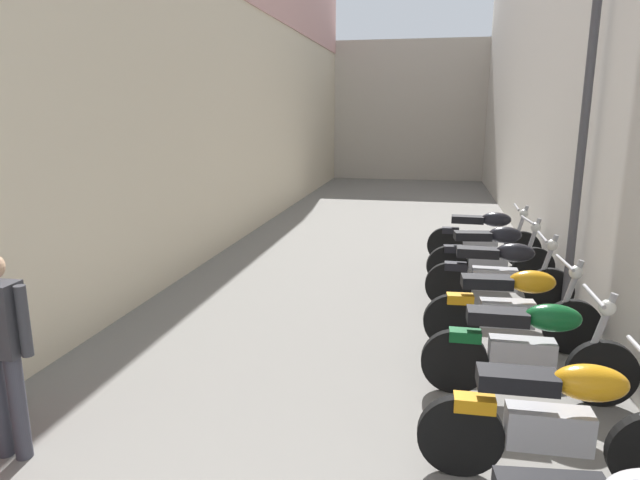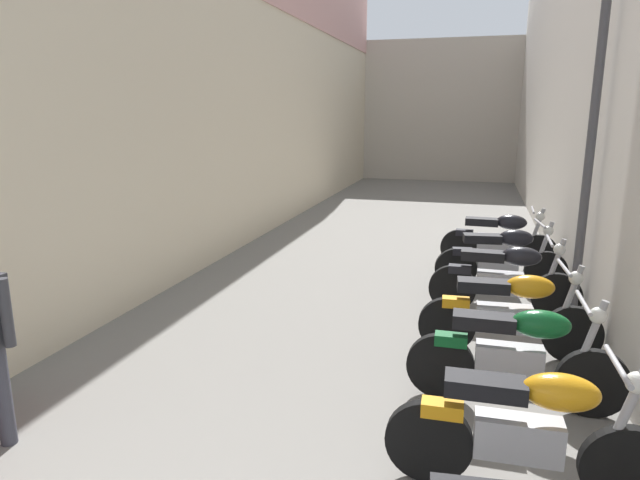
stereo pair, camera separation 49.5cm
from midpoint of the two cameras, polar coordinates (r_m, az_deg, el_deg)
name	(u,v)px [view 2 (the right image)]	position (r m, az deg, el deg)	size (l,w,h in m)	color
ground_plane	(376,274)	(8.82, 7.47, -3.56)	(37.59, 37.59, 0.00)	slate
building_left	(244,22)	(11.27, -6.55, 21.57)	(0.45, 21.59, 8.28)	beige
building_right	(586,21)	(10.62, 27.17, 19.53)	(0.45, 21.59, 7.90)	beige
building_far_end	(441,111)	(22.20, 13.10, 12.89)	(8.59, 2.00, 5.11)	beige
motorcycle_third	(528,428)	(4.12, 24.22, -17.41)	(1.85, 0.58, 1.04)	black
motorcycle_fourth	(517,353)	(5.18, 22.39, -10.81)	(1.85, 0.58, 1.04)	black
motorcycle_fifth	(510,311)	(6.15, 21.35, -6.94)	(1.85, 0.58, 1.04)	black
motorcycle_sixth	(505,277)	(7.35, 20.49, -3.64)	(1.85, 0.58, 1.04)	black
motorcycle_seventh	(502,257)	(8.34, 19.98, -1.67)	(1.84, 0.58, 1.04)	black
motorcycle_eighth	(499,238)	(9.53, 19.50, 0.15)	(1.85, 0.58, 1.04)	black
street_lamp	(587,94)	(7.04, 27.86, 13.24)	(0.79, 0.18, 4.63)	#47474C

